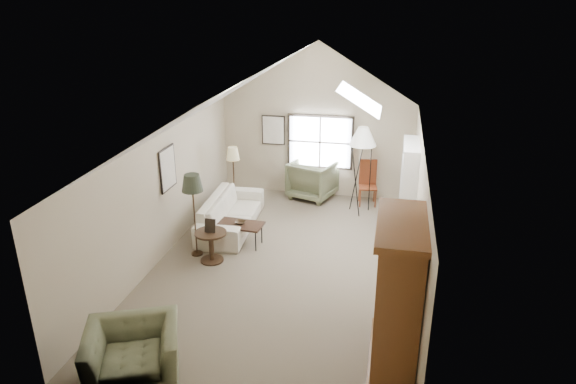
% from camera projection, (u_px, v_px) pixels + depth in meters
% --- Properties ---
extents(room_shell, '(5.01, 8.01, 4.00)m').
position_uv_depth(room_shell, '(283.00, 105.00, 9.09)').
color(room_shell, '#756854').
rests_on(room_shell, ground).
extents(window, '(1.72, 0.08, 1.42)m').
position_uv_depth(window, '(320.00, 142.00, 13.32)').
color(window, black).
rests_on(window, room_shell).
extents(skylight, '(0.80, 1.20, 0.52)m').
position_uv_depth(skylight, '(361.00, 98.00, 9.65)').
color(skylight, white).
rests_on(skylight, room_shell).
extents(wall_art, '(1.97, 3.71, 0.88)m').
position_uv_depth(wall_art, '(222.00, 149.00, 11.76)').
color(wall_art, black).
rests_on(wall_art, room_shell).
extents(armoire, '(0.60, 1.50, 2.20)m').
position_uv_depth(armoire, '(398.00, 293.00, 7.24)').
color(armoire, brown).
rests_on(armoire, ground).
extents(tv_alcove, '(0.32, 1.30, 2.10)m').
position_uv_depth(tv_alcove, '(408.00, 191.00, 10.84)').
color(tv_alcove, white).
rests_on(tv_alcove, ground).
extents(media_console, '(0.34, 1.18, 0.60)m').
position_uv_depth(media_console, '(404.00, 228.00, 11.15)').
color(media_console, '#382316').
rests_on(media_console, ground).
extents(tv_panel, '(0.05, 0.90, 0.55)m').
position_uv_depth(tv_panel, '(406.00, 201.00, 10.93)').
color(tv_panel, black).
rests_on(tv_panel, media_console).
extents(sofa, '(1.11, 2.60, 0.75)m').
position_uv_depth(sofa, '(231.00, 213.00, 11.73)').
color(sofa, silver).
rests_on(sofa, ground).
extents(armchair_near, '(1.57, 1.49, 0.81)m').
position_uv_depth(armchair_near, '(133.00, 355.00, 7.07)').
color(armchair_near, '#666A4A').
rests_on(armchair_near, ground).
extents(armchair_far, '(1.36, 1.38, 1.00)m').
position_uv_depth(armchair_far, '(313.00, 179.00, 13.45)').
color(armchair_far, '#585F42').
rests_on(armchair_far, ground).
extents(coffee_table, '(1.00, 0.60, 0.49)m').
position_uv_depth(coffee_table, '(241.00, 234.00, 10.97)').
color(coffee_table, '#331B14').
rests_on(coffee_table, ground).
extents(bowl, '(0.25, 0.25, 0.06)m').
position_uv_depth(bowl, '(240.00, 223.00, 10.87)').
color(bowl, '#382716').
rests_on(bowl, coffee_table).
extents(side_table, '(0.67, 0.67, 0.64)m').
position_uv_depth(side_table, '(211.00, 246.00, 10.27)').
color(side_table, '#342315').
rests_on(side_table, ground).
extents(side_chair, '(0.50, 0.50, 1.14)m').
position_uv_depth(side_chair, '(368.00, 183.00, 12.96)').
color(side_chair, maroon).
rests_on(side_chair, ground).
extents(tripod_lamp, '(0.83, 0.83, 2.20)m').
position_uv_depth(tripod_lamp, '(361.00, 170.00, 12.29)').
color(tripod_lamp, silver).
rests_on(tripod_lamp, ground).
extents(dark_lamp, '(0.45, 0.45, 1.78)m').
position_uv_depth(dark_lamp, '(194.00, 215.00, 10.33)').
color(dark_lamp, '#252A1D').
rests_on(dark_lamp, ground).
extents(tan_lamp, '(0.33, 0.33, 1.60)m').
position_uv_depth(tan_lamp, '(234.00, 177.00, 12.73)').
color(tan_lamp, tan).
rests_on(tan_lamp, ground).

